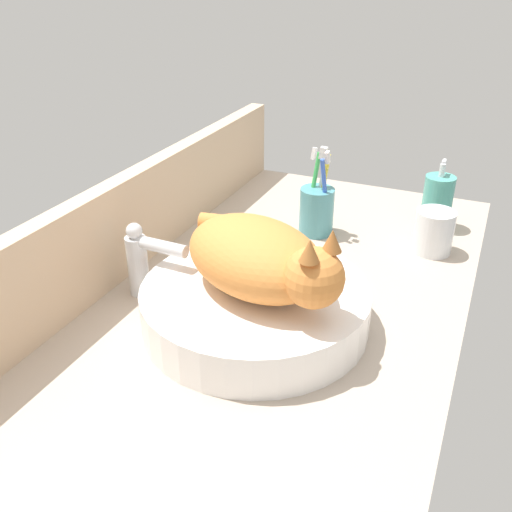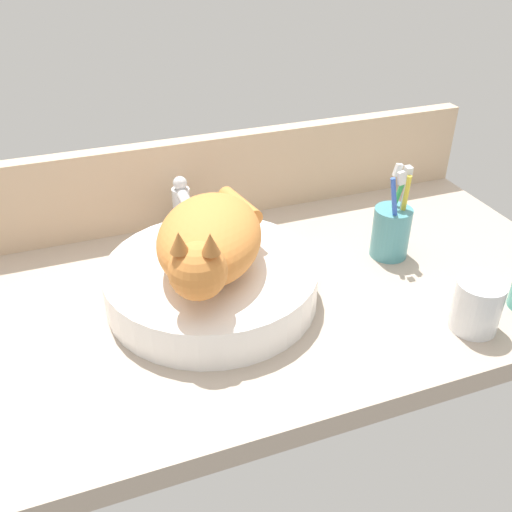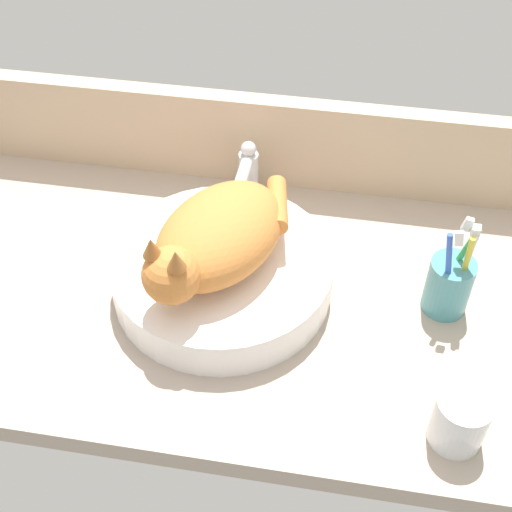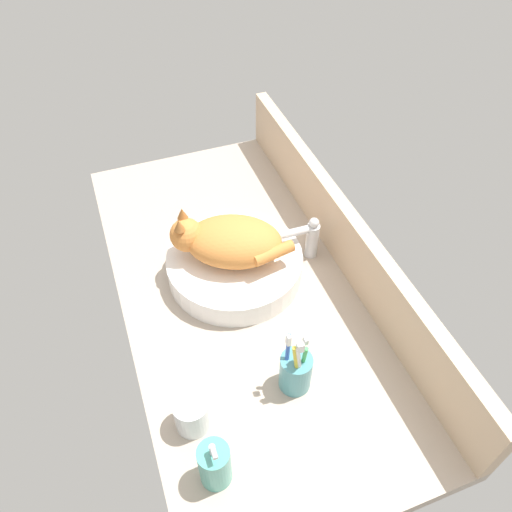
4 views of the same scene
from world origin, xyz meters
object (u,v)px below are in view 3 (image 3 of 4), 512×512
Objects in this scene: cat at (215,239)px; faucet at (247,174)px; toothbrush_cup at (450,283)px; water_glass at (459,421)px; sink_basin at (222,274)px.

faucet is (1.00, 22.86, -5.41)cm from cat.
toothbrush_cup is (36.11, -19.44, -1.73)cm from faucet.
toothbrush_cup reaches higher than faucet.
toothbrush_cup is 24.23cm from water_glass.
cat is at bearing 151.50° from water_glass.
cat is 37.95cm from toothbrush_cup.
toothbrush_cup is (37.11, 3.42, -7.14)cm from cat.
sink_basin is at bearing -176.65° from toothbrush_cup.
cat is at bearing -111.25° from sink_basin.
toothbrush_cup is at bearing -28.30° from faucet.
cat is at bearing -174.73° from toothbrush_cup.
water_glass is at bearing -87.47° from toothbrush_cup.
faucet is 57.39cm from water_glass.
cat is at bearing -92.52° from faucet.
faucet is at bearing 151.70° from toothbrush_cup.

